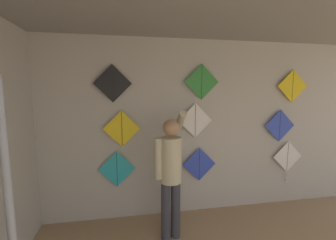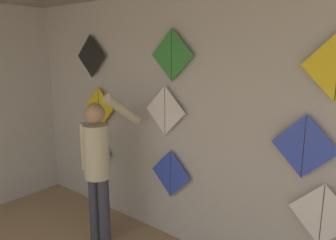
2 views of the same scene
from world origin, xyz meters
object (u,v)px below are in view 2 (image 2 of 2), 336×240
Objects in this scene: kite_2 at (321,219)px; kite_6 at (91,56)px; kite_0 at (97,151)px; kite_4 at (165,111)px; kite_1 at (171,174)px; shopkeeper at (98,161)px; kite_7 at (172,55)px; kite_3 at (99,108)px; kite_5 at (304,147)px.

kite_6 is (-2.95, 0.00, 1.29)m from kite_2.
kite_4 reaches higher than kite_0.
kite_2 is at bearing -0.04° from kite_1.
shopkeeper is 2.27m from kite_2.
kite_0 is at bearing 179.98° from kite_2.
kite_7 is at bearing 179.96° from kite_2.
kite_3 is 1.00× the size of kite_5.
kite_6 is 1.00× the size of kite_7.
shopkeeper is 2.30× the size of kite_2.
kite_2 is at bearing 6.07° from shopkeeper.
kite_6 is 1.35m from kite_7.
kite_5 is at bearing 0.00° from kite_6.
kite_3 is 1.14m from kite_4.
kite_1 is 1.54m from kite_5.
kite_0 reaches higher than kite_1.
kite_7 reaches higher than kite_5.
kite_6 is at bearing 180.00° from kite_0.
kite_6 reaches higher than kite_3.
kite_2 is at bearing -0.02° from kite_6.
kite_3 is at bearing 179.98° from kite_2.
kite_5 is (2.73, 0.00, 0.60)m from kite_0.
kite_4 reaches higher than kite_1.
kite_4 reaches higher than kite_5.
shopkeeper is at bearing -36.57° from kite_6.
kite_5 is at bearing 0.00° from kite_3.
kite_4 is at bearing 180.00° from kite_7.
kite_5 is (2.00, 0.56, 0.43)m from shopkeeper.
kite_3 is at bearing 0.00° from kite_6.
kite_1 is 1.33m from kite_7.
kite_5 is 1.58m from kite_7.
kite_0 is 1.43m from kite_4.
kite_4 is at bearing 180.00° from kite_5.
kite_2 is at bearing -0.02° from kite_0.
kite_6 reaches higher than kite_4.
kite_0 is 1.87m from kite_7.
kite_3 is (0.09, 0.00, 0.62)m from kite_0.
kite_7 is at bearing 0.00° from kite_1.
shopkeeper is at bearing -136.92° from kite_7.
kite_0 is 1.00× the size of kite_1.
kite_4 is (1.23, 0.00, 0.72)m from kite_0.
kite_3 is 1.00× the size of kite_4.
shopkeeper is at bearing -165.77° from kite_2.
kite_5 reaches higher than kite_1.
kite_6 is at bearing 180.00° from kite_4.
kite_3 is at bearing 180.00° from kite_4.
kite_5 is (2.64, 0.00, -0.03)m from kite_3.
kite_7 is at bearing 0.00° from kite_6.
kite_7 is at bearing 34.91° from shopkeeper.
kite_2 reaches higher than kite_1.
shopkeeper is at bearing -37.55° from kite_0.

